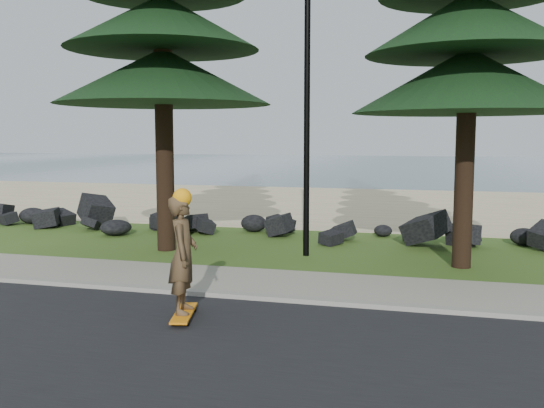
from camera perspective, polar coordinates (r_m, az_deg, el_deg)
name	(u,v)px	position (r m, az deg, el deg)	size (l,w,h in m)	color
ground	(271,288)	(11.38, -0.10, -7.89)	(160.00, 160.00, 0.00)	#395D1D
road	(169,381)	(7.34, -9.66, -16.09)	(160.00, 7.00, 0.02)	black
kerb	(257,298)	(10.53, -1.39, -8.79)	(160.00, 0.20, 0.10)	gray
sidewalk	(274,283)	(11.56, 0.16, -7.47)	(160.00, 2.00, 0.08)	gray
beach_sand	(361,204)	(25.47, 8.42, -0.02)	(160.00, 15.00, 0.01)	tan
ocean	(404,165)	(61.78, 12.33, 3.61)	(160.00, 58.00, 0.01)	#365667
seawall_boulders	(324,239)	(16.74, 4.90, -3.30)	(60.00, 2.40, 1.10)	black
lamp_post	(307,78)	(14.21, 3.33, 11.73)	(0.25, 0.14, 8.14)	black
skateboarder	(183,255)	(9.33, -8.36, -4.76)	(0.58, 1.11, 2.01)	orange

